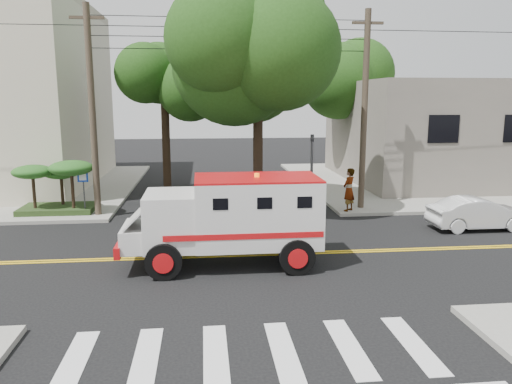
{
  "coord_description": "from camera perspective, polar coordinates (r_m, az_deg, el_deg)",
  "views": [
    {
      "loc": [
        -0.97,
        -15.92,
        5.15
      ],
      "look_at": [
        1.02,
        2.85,
        1.6
      ],
      "focal_mm": 35.0,
      "sensor_mm": 36.0,
      "label": 1
    }
  ],
  "objects": [
    {
      "name": "utility_pole_left",
      "position": [
        22.41,
        -18.19,
        8.46
      ],
      "size": [
        0.28,
        0.28,
        9.0
      ],
      "primitive_type": "cylinder",
      "color": "#382D23",
      "rests_on": "ground"
    },
    {
      "name": "pedestrian_b",
      "position": [
        27.19,
        17.93,
        1.49
      ],
      "size": [
        1.13,
        1.07,
        1.83
      ],
      "primitive_type": "imported",
      "rotation": [
        0.0,
        0.0,
        2.57
      ],
      "color": "gray",
      "rests_on": "sidewalk_ne"
    },
    {
      "name": "tree_main",
      "position": [
        22.41,
        1.47,
        15.89
      ],
      "size": [
        6.08,
        5.7,
        9.85
      ],
      "color": "black",
      "rests_on": "ground"
    },
    {
      "name": "palm_planter",
      "position": [
        23.71,
        -21.82,
        1.38
      ],
      "size": [
        3.52,
        2.63,
        2.36
      ],
      "color": "#1E3314",
      "rests_on": "sidewalk_nw"
    },
    {
      "name": "pedestrian_a",
      "position": [
        22.73,
        10.57,
        0.26
      ],
      "size": [
        0.83,
        0.83,
        1.95
      ],
      "primitive_type": "imported",
      "rotation": [
        0.0,
        0.0,
        3.92
      ],
      "color": "gray",
      "rests_on": "sidewalk_ne"
    },
    {
      "name": "traffic_signal",
      "position": [
        22.23,
        6.38,
        3.03
      ],
      "size": [
        0.15,
        0.18,
        3.6
      ],
      "color": "#3F3F42",
      "rests_on": "ground"
    },
    {
      "name": "building_right",
      "position": [
        33.97,
        22.13,
        6.49
      ],
      "size": [
        14.0,
        12.0,
        6.0
      ],
      "primitive_type": "cube",
      "color": "slate",
      "rests_on": "sidewalk_ne"
    },
    {
      "name": "parked_sedan",
      "position": [
        21.74,
        24.1,
        -2.25
      ],
      "size": [
        3.93,
        1.4,
        1.29
      ],
      "primitive_type": "imported",
      "rotation": [
        0.0,
        0.0,
        1.58
      ],
      "color": "silver",
      "rests_on": "ground"
    },
    {
      "name": "accessibility_sign",
      "position": [
        23.01,
        -19.11,
        0.59
      ],
      "size": [
        0.45,
        0.1,
        2.02
      ],
      "color": "#3F3F42",
      "rests_on": "ground"
    },
    {
      "name": "tree_right",
      "position": [
        33.19,
        11.39,
        12.07
      ],
      "size": [
        4.8,
        4.5,
        8.2
      ],
      "color": "black",
      "rests_on": "ground"
    },
    {
      "name": "sidewalk_ne",
      "position": [
        33.18,
        19.88,
        1.21
      ],
      "size": [
        17.0,
        17.0,
        0.15
      ],
      "primitive_type": "cube",
      "color": "gray",
      "rests_on": "ground"
    },
    {
      "name": "utility_pole_right",
      "position": [
        23.29,
        12.27,
        8.81
      ],
      "size": [
        0.28,
        0.28,
        9.0
      ],
      "primitive_type": "cylinder",
      "color": "#382D23",
      "rests_on": "ground"
    },
    {
      "name": "ground",
      "position": [
        16.76,
        -2.47,
        -7.26
      ],
      "size": [
        100.0,
        100.0,
        0.0
      ],
      "primitive_type": "plane",
      "color": "black",
      "rests_on": "ground"
    },
    {
      "name": "armored_truck",
      "position": [
        15.44,
        -2.83,
        -2.71
      ],
      "size": [
        6.14,
        2.52,
        2.79
      ],
      "rotation": [
        0.0,
        0.0,
        0.01
      ],
      "color": "silver",
      "rests_on": "ground"
    },
    {
      "name": "tree_left",
      "position": [
        27.76,
        -9.8,
        11.69
      ],
      "size": [
        4.48,
        4.2,
        7.7
      ],
      "color": "black",
      "rests_on": "ground"
    }
  ]
}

